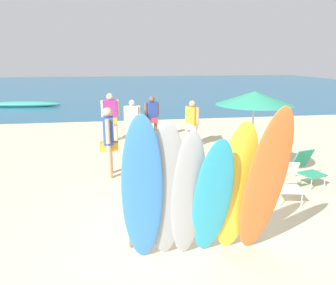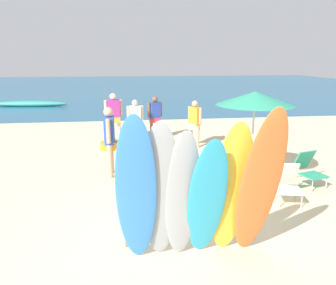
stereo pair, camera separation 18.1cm
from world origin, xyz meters
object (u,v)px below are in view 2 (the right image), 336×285
object	(u,v)px
beachgoer_photographing	(114,114)
beachgoer_near_rack	(110,137)
surfboard_grey_2	(182,198)
distant_boat	(30,104)
surfboard_yellow_4	(231,191)
beachgoer_strolling	(155,114)
surfboard_blue_0	(136,194)
surfboard_grey_1	(160,194)
surfboard_orange_5	(259,187)
surfboard_rack	(188,210)
beach_chair_blue	(308,168)
beachgoer_by_water	(195,120)
beach_chair_red	(287,181)
surfboard_teal_3	(207,201)
beach_umbrella	(255,98)
beachgoer_midbeach	(135,118)

from	to	relation	value
beachgoer_photographing	beachgoer_near_rack	xyz separation A→B (m)	(0.03, -3.62, 0.02)
surfboard_grey_2	distant_boat	distance (m)	18.08
surfboard_yellow_4	beachgoer_strolling	world-z (taller)	surfboard_yellow_4
beachgoer_photographing	distant_boat	xyz separation A→B (m)	(-5.53, 9.33, -0.82)
surfboard_blue_0	surfboard_grey_1	distance (m)	0.34
surfboard_orange_5	beachgoer_photographing	bearing A→B (deg)	106.25
beachgoer_near_rack	surfboard_rack	bearing A→B (deg)	24.32
surfboard_rack	beach_chair_blue	world-z (taller)	beach_chair_blue
beachgoer_strolling	beachgoer_by_water	xyz separation A→B (m)	(1.21, -1.28, -0.01)
beachgoer_near_rack	beachgoer_by_water	bearing A→B (deg)	134.31
beach_chair_red	beach_chair_blue	world-z (taller)	beach_chair_blue
surfboard_grey_2	surfboard_teal_3	distance (m)	0.34
beachgoer_strolling	beach_umbrella	bearing A→B (deg)	-94.14
surfboard_grey_1	surfboard_yellow_4	xyz separation A→B (m)	(1.01, 0.01, -0.02)
surfboard_rack	surfboard_orange_5	bearing A→B (deg)	-38.58
surfboard_rack	beach_umbrella	distance (m)	3.32
surfboard_blue_0	beach_umbrella	world-z (taller)	surfboard_blue_0
surfboard_grey_2	distant_boat	bearing A→B (deg)	111.94
beach_umbrella	beachgoer_near_rack	bearing A→B (deg)	163.13
beach_chair_red	surfboard_orange_5	bearing A→B (deg)	-115.31
beach_chair_red	beach_umbrella	bearing A→B (deg)	124.56
surfboard_blue_0	surfboard_grey_1	xyz separation A→B (m)	(0.32, 0.07, -0.05)
surfboard_rack	beach_chair_blue	bearing A→B (deg)	32.20
surfboard_grey_1	beach_chair_blue	size ratio (longest dim) A/B	2.74
surfboard_blue_0	beach_umbrella	xyz separation A→B (m)	(2.75, 2.86, 0.89)
beachgoer_photographing	beachgoer_near_rack	world-z (taller)	beachgoer_near_rack
surfboard_blue_0	beach_chair_red	xyz separation A→B (m)	(3.16, 1.89, -0.72)
surfboard_teal_3	beachgoer_photographing	xyz separation A→B (m)	(-1.53, 7.47, 0.01)
surfboard_teal_3	beach_chair_blue	bearing A→B (deg)	40.35
surfboard_blue_0	beachgoer_near_rack	size ratio (longest dim) A/B	1.34
surfboard_orange_5	beachgoer_strolling	distance (m)	7.72
beachgoer_near_rack	beachgoer_by_water	distance (m)	3.63
surfboard_orange_5	beachgoer_by_water	bearing A→B (deg)	85.66
beachgoer_strolling	surfboard_yellow_4	bearing A→B (deg)	-112.17
beachgoer_midbeach	beach_chair_blue	size ratio (longest dim) A/B	1.87
surfboard_grey_2	beach_chair_blue	bearing A→B (deg)	36.83
surfboard_blue_0	surfboard_grey_2	distance (m)	0.65
surfboard_orange_5	distant_boat	distance (m)	18.63
beachgoer_photographing	beach_chair_blue	xyz separation A→B (m)	(4.63, -4.86, -0.56)
surfboard_orange_5	beachgoer_photographing	xyz separation A→B (m)	(-2.23, 7.58, -0.19)
beach_chair_blue	beachgoer_midbeach	bearing A→B (deg)	115.95
beachgoer_by_water	beach_umbrella	size ratio (longest dim) A/B	0.71
beachgoer_photographing	distant_boat	size ratio (longest dim) A/B	0.37
surfboard_orange_5	surfboard_blue_0	bearing A→B (deg)	176.50
surfboard_grey_1	surfboard_yellow_4	world-z (taller)	surfboard_grey_1
surfboard_grey_1	beachgoer_strolling	bearing A→B (deg)	88.87
surfboard_teal_3	beachgoer_by_water	distance (m)	6.41
surfboard_yellow_4	distant_boat	size ratio (longest dim) A/B	0.47
beachgoer_strolling	beach_chair_blue	xyz separation A→B (m)	(3.14, -4.97, -0.48)
beachgoer_photographing	beachgoer_by_water	bearing A→B (deg)	141.94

